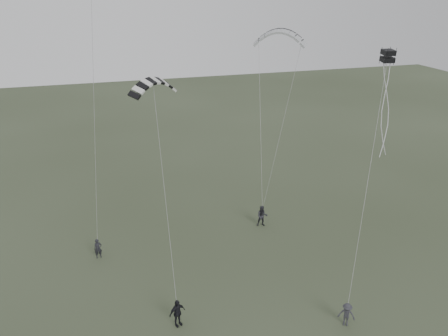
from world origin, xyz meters
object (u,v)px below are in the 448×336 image
object	(u,v)px
kite_striped	(153,81)
kite_box	(388,56)
flyer_center	(177,313)
kite_pale_large	(280,31)
flyer_left	(98,249)
flyer_far	(347,315)
flyer_right	(262,216)

from	to	relation	value
kite_striped	kite_box	world-z (taller)	kite_box
flyer_center	kite_pale_large	xyz separation A→B (m)	(11.48, 13.56, 14.02)
flyer_left	kite_striped	distance (m)	12.88
flyer_left	flyer_far	bearing A→B (deg)	-46.53
flyer_left	flyer_far	world-z (taller)	flyer_far
flyer_far	kite_striped	distance (m)	18.29
flyer_left	flyer_far	size ratio (longest dim) A/B	1.00
kite_pale_large	kite_striped	distance (m)	12.68
flyer_far	flyer_left	bearing A→B (deg)	173.90
flyer_center	flyer_far	distance (m)	9.79
kite_pale_large	kite_striped	world-z (taller)	kite_pale_large
kite_striped	kite_pale_large	bearing A→B (deg)	-1.87
kite_pale_large	kite_box	world-z (taller)	kite_pale_large
flyer_left	kite_striped	xyz separation A→B (m)	(4.64, -0.63, 12.00)
flyer_right	kite_pale_large	world-z (taller)	kite_pale_large
flyer_right	kite_striped	bearing A→B (deg)	-153.02
flyer_far	kite_pale_large	world-z (taller)	kite_pale_large
kite_striped	flyer_center	bearing A→B (deg)	-122.86
kite_box	flyer_center	bearing A→B (deg)	-157.69
flyer_center	kite_box	world-z (taller)	kite_box
flyer_center	kite_box	distance (m)	20.15
flyer_center	flyer_far	world-z (taller)	flyer_center
kite_striped	kite_box	bearing A→B (deg)	-44.99
flyer_right	kite_box	world-z (taller)	kite_box
flyer_right	kite_striped	xyz separation A→B (m)	(-8.35, -1.49, 11.85)
flyer_right	flyer_center	world-z (taller)	flyer_right
flyer_right	kite_pale_large	size ratio (longest dim) A/B	0.42
flyer_left	flyer_right	distance (m)	13.02
kite_striped	flyer_far	bearing A→B (deg)	-79.19
flyer_center	kite_striped	bearing A→B (deg)	65.06
kite_pale_large	kite_box	bearing A→B (deg)	-39.96
flyer_center	kite_pale_large	size ratio (longest dim) A/B	0.41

